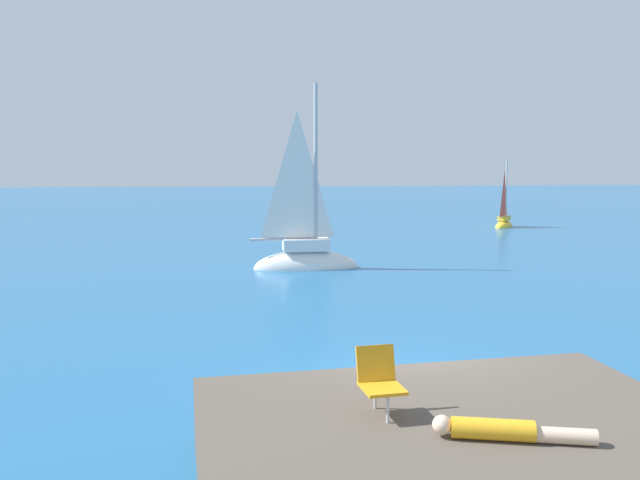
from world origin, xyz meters
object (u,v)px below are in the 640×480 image
(sailboat_near, at_px, (305,257))
(sailboat_far, at_px, (504,223))
(person_sunbather, at_px, (505,430))
(beach_chair, at_px, (379,378))

(sailboat_near, height_order, sailboat_far, sailboat_near)
(sailboat_near, relative_size, person_sunbather, 4.15)
(person_sunbather, height_order, beach_chair, beach_chair)
(person_sunbather, bearing_deg, sailboat_near, 106.67)
(sailboat_near, distance_m, person_sunbather, 17.09)
(person_sunbather, distance_m, beach_chair, 1.58)
(sailboat_far, height_order, beach_chair, sailboat_far)
(sailboat_far, height_order, person_sunbather, sailboat_far)
(beach_chair, bearing_deg, sailboat_far, 148.54)
(beach_chair, bearing_deg, sailboat_near, 170.86)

